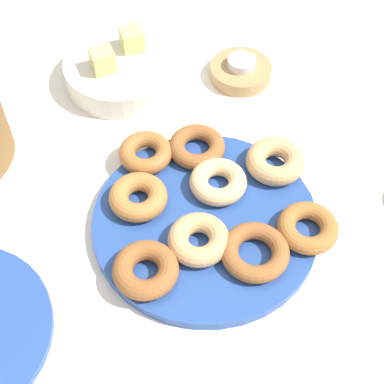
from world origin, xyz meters
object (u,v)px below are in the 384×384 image
object	(u,v)px
donut_8	(199,240)
melon_chunk_right	(132,39)
donut_3	(308,228)
donut_6	(275,161)
candle_holder	(241,72)
donut_plate	(205,222)
fruit_bowl	(123,71)
tealight	(241,63)
donut_5	(197,147)
donut_1	(138,197)
donut_4	(146,270)
donut_0	(255,252)
melon_chunk_left	(103,60)
donut_2	(218,182)
donut_7	(144,154)

from	to	relation	value
donut_8	melon_chunk_right	world-z (taller)	melon_chunk_right
donut_3	donut_6	xyz separation A→B (m)	(0.05, 0.11, 0.00)
candle_holder	donut_plate	bearing A→B (deg)	-140.39
donut_6	donut_8	size ratio (longest dim) A/B	1.04
donut_8	fruit_bowl	size ratio (longest dim) A/B	0.43
donut_plate	tealight	world-z (taller)	tealight
donut_5	fruit_bowl	world-z (taller)	fruit_bowl
donut_plate	donut_1	xyz separation A→B (m)	(-0.06, 0.08, 0.02)
fruit_bowl	donut_5	bearing A→B (deg)	-93.44
donut_4	candle_holder	world-z (taller)	donut_4
candle_holder	donut_4	bearing A→B (deg)	-148.28
melon_chunk_right	donut_1	bearing A→B (deg)	-123.86
donut_4	tealight	xyz separation A→B (m)	(0.36, 0.22, 0.00)
donut_0	melon_chunk_left	world-z (taller)	melon_chunk_left
donut_8	fruit_bowl	distance (m)	0.37
donut_4	candle_holder	bearing A→B (deg)	31.72
donut_2	donut_6	size ratio (longest dim) A/B	0.95
donut_1	donut_2	xyz separation A→B (m)	(0.10, -0.05, -0.00)
melon_chunk_left	donut_8	bearing A→B (deg)	-103.14
candle_holder	melon_chunk_left	size ratio (longest dim) A/B	2.92
donut_5	donut_8	xyz separation A→B (m)	(-0.10, -0.13, 0.00)
donut_6	donut_3	bearing A→B (deg)	-112.12
fruit_bowl	donut_0	bearing A→B (deg)	-99.61
candle_holder	tealight	distance (m)	0.02
donut_0	donut_4	bearing A→B (deg)	152.36
donut_5	fruit_bowl	size ratio (longest dim) A/B	0.44
donut_5	donut_6	bearing A→B (deg)	-53.51
donut_0	tealight	bearing A→B (deg)	51.22
donut_1	fruit_bowl	xyz separation A→B (m)	(0.14, 0.24, -0.01)
donut_0	donut_4	world-z (taller)	donut_4
donut_plate	donut_6	xyz separation A→B (m)	(0.14, 0.01, 0.02)
donut_4	tealight	size ratio (longest dim) A/B	1.81
donut_8	melon_chunk_left	world-z (taller)	melon_chunk_left
donut_0	donut_1	bearing A→B (deg)	112.15
donut_0	donut_2	world-z (taller)	donut_2
donut_2	donut_6	distance (m)	0.09
donut_1	donut_3	xyz separation A→B (m)	(0.15, -0.18, -0.00)
donut_4	candle_holder	distance (m)	0.42
donut_4	donut_0	bearing A→B (deg)	-27.64
donut_plate	donut_8	size ratio (longest dim) A/B	3.81
donut_0	donut_1	distance (m)	0.18
donut_4	melon_chunk_right	size ratio (longest dim) A/B	2.38
donut_4	fruit_bowl	size ratio (longest dim) A/B	0.44
donut_3	donut_8	xyz separation A→B (m)	(-0.13, 0.08, 0.00)
candle_holder	tealight	xyz separation A→B (m)	(0.00, 0.00, 0.02)
donut_4	donut_5	bearing A→B (deg)	33.94
donut_3	melon_chunk_right	bearing A→B (deg)	87.14
donut_6	fruit_bowl	world-z (taller)	donut_6
donut_1	donut_7	xyz separation A→B (m)	(0.05, 0.06, -0.00)
donut_0	donut_6	bearing A→B (deg)	36.96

